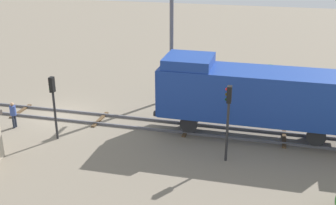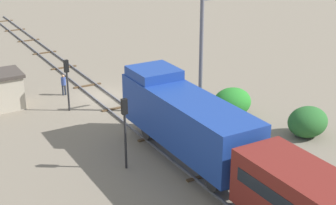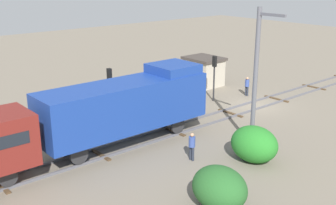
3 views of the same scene
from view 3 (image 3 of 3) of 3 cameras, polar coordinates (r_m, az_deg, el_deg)
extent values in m
plane|color=#756B5B|center=(35.25, 11.65, -0.48)|extent=(106.45, 106.45, 0.00)
cube|color=#595960|center=(34.81, 12.59, -0.63)|extent=(0.10, 70.97, 0.16)
cube|color=#595960|center=(35.65, 10.76, -0.08)|extent=(0.10, 70.97, 0.16)
cube|color=#4C3823|center=(42.34, 19.17, 1.98)|extent=(2.40, 0.24, 0.09)
cube|color=#4C3823|center=(37.52, 14.47, 0.49)|extent=(2.40, 0.24, 0.09)
cube|color=#4C3823|center=(33.05, 8.46, -1.42)|extent=(2.40, 0.24, 0.09)
cube|color=#4C3823|center=(29.11, 0.68, -3.86)|extent=(2.40, 0.24, 0.09)
cube|color=#4C3823|center=(25.92, -9.33, -6.87)|extent=(2.40, 0.24, 0.09)
cube|color=#4C3823|center=(23.80, -21.77, -10.26)|extent=(2.40, 0.24, 0.09)
cube|color=navy|center=(25.97, -5.84, -0.37)|extent=(2.90, 11.00, 2.90)
cube|color=navy|center=(27.80, 0.69, 4.65)|extent=(2.75, 2.80, 0.60)
cube|color=navy|center=(29.31, 3.12, 1.76)|extent=(2.84, 0.10, 2.84)
cube|color=white|center=(29.39, 3.17, 1.40)|extent=(2.46, 0.06, 0.20)
sphere|color=white|center=(28.75, 3.84, 3.70)|extent=(0.28, 0.28, 0.28)
sphere|color=white|center=(29.38, 2.63, 4.02)|extent=(0.28, 0.28, 0.28)
cylinder|color=#262628|center=(30.05, 3.48, -1.54)|extent=(0.36, 0.50, 0.36)
cylinder|color=#262628|center=(28.23, 1.32, -3.11)|extent=(0.18, 1.10, 1.10)
cylinder|color=#262628|center=(29.26, -0.55, -2.35)|extent=(0.18, 1.10, 1.10)
cylinder|color=#262628|center=(24.33, -11.96, -6.98)|extent=(0.18, 1.10, 1.10)
cylinder|color=#262628|center=(25.51, -13.52, -5.91)|extent=(0.18, 1.10, 1.10)
cylinder|color=#262628|center=(22.97, -20.83, -9.50)|extent=(0.16, 0.96, 0.96)
cylinder|color=#262628|center=(35.58, 6.25, 3.21)|extent=(0.14, 0.14, 3.88)
cube|color=black|center=(35.25, 6.33, 5.56)|extent=(0.32, 0.24, 0.90)
sphere|color=#390606|center=(35.30, 6.50, 6.02)|extent=(0.16, 0.16, 0.16)
sphere|color=#3C3306|center=(35.35, 6.49, 5.57)|extent=(0.16, 0.16, 0.16)
sphere|color=green|center=(35.41, 6.47, 5.13)|extent=(0.16, 0.16, 0.16)
cylinder|color=#262628|center=(29.43, -7.81, 0.53)|extent=(0.14, 0.14, 4.28)
cube|color=black|center=(28.99, -7.95, 3.72)|extent=(0.32, 0.24, 0.90)
sphere|color=red|center=(29.00, -7.74, 4.28)|extent=(0.16, 0.16, 0.16)
sphere|color=#3C3306|center=(29.06, -7.72, 3.74)|extent=(0.16, 0.16, 0.16)
sphere|color=black|center=(29.13, -7.69, 3.21)|extent=(0.16, 0.16, 0.16)
cylinder|color=#262B38|center=(37.88, 10.72, 1.50)|extent=(0.15, 0.15, 0.85)
cylinder|color=#262B38|center=(38.00, 10.49, 1.57)|extent=(0.15, 0.15, 0.85)
cylinder|color=#33478C|center=(37.75, 10.67, 2.61)|extent=(0.38, 0.38, 0.62)
sphere|color=tan|center=(37.65, 10.70, 3.23)|extent=(0.23, 0.23, 0.23)
cylinder|color=#262B38|center=(24.67, 3.40, -6.98)|extent=(0.15, 0.15, 0.85)
cylinder|color=#262B38|center=(24.80, 3.08, -6.84)|extent=(0.15, 0.15, 0.85)
cylinder|color=#33478C|center=(24.44, 3.27, -5.34)|extent=(0.38, 0.38, 0.62)
sphere|color=tan|center=(24.28, 3.28, -4.41)|extent=(0.23, 0.23, 0.23)
cylinder|color=#595960|center=(26.10, 11.74, 3.10)|extent=(0.28, 0.28, 8.63)
cube|color=#595960|center=(24.90, 13.95, 11.45)|extent=(1.80, 0.16, 0.16)
cube|color=#B2A893|center=(40.80, 4.86, 4.08)|extent=(3.20, 2.60, 2.50)
cube|color=#3F3833|center=(40.51, 4.91, 5.97)|extent=(3.50, 2.90, 0.24)
cube|color=#2D2319|center=(41.80, 6.13, 3.94)|extent=(0.80, 0.06, 1.90)
ellipsoid|color=#2B7D26|center=(30.89, -21.39, -2.14)|extent=(2.48, 2.03, 1.80)
ellipsoid|color=#245A26|center=(19.95, 6.98, -11.41)|extent=(2.80, 2.29, 2.04)
ellipsoid|color=#257826|center=(24.87, 11.59, -5.54)|extent=(2.89, 2.36, 2.10)
camera|label=1|loc=(46.08, -24.81, 16.74)|focal=45.00mm
camera|label=2|loc=(36.31, -57.57, 15.48)|focal=55.00mm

